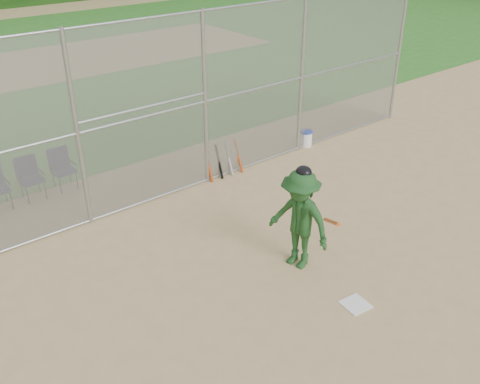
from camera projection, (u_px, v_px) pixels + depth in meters
ground at (334, 306)px, 8.86m from camera, size 100.00×100.00×0.00m
backstop_fence at (166, 108)px, 11.31m from camera, size 16.09×0.09×4.00m
home_plate at (355, 304)px, 8.88m from camera, size 0.46×0.46×0.02m
batter_at_plate at (299, 219)px, 9.45m from camera, size 1.10×1.43×1.99m
water_cooler at (306, 138)px, 14.64m from camera, size 0.35×0.35×0.44m
spare_bats at (224, 160)px, 12.95m from camera, size 0.96×0.38×0.83m
chair_4 at (31, 179)px, 11.90m from camera, size 0.54×0.52×0.96m
chair_5 at (64, 170)px, 12.31m from camera, size 0.54×0.52×0.96m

